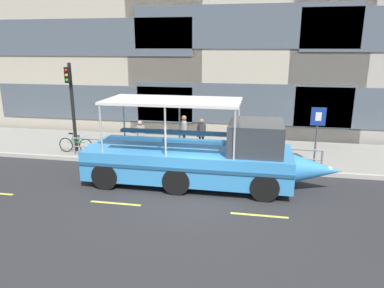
% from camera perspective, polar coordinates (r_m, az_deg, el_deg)
% --- Properties ---
extents(ground_plane, '(120.00, 120.00, 0.00)m').
position_cam_1_polar(ground_plane, '(12.66, -0.28, -8.56)').
color(ground_plane, '#2B2B2D').
extents(sidewalk, '(32.00, 4.80, 0.18)m').
position_cam_1_polar(sidewalk, '(17.83, 3.15, -1.07)').
color(sidewalk, gray).
rests_on(sidewalk, ground_plane).
extents(curb_edge, '(32.00, 0.18, 0.18)m').
position_cam_1_polar(curb_edge, '(15.48, 1.91, -3.65)').
color(curb_edge, '#B2ADA3').
rests_on(curb_edge, ground_plane).
extents(lane_centreline, '(25.80, 0.12, 0.01)m').
position_cam_1_polar(lane_centreline, '(11.81, -1.18, -10.39)').
color(lane_centreline, '#DBD64C').
rests_on(lane_centreline, ground_plane).
extents(curb_guardrail, '(11.26, 0.09, 0.84)m').
position_cam_1_polar(curb_guardrail, '(15.72, -0.31, -0.87)').
color(curb_guardrail, gray).
rests_on(curb_guardrail, sidewalk).
extents(traffic_light_pole, '(0.24, 0.46, 4.23)m').
position_cam_1_polar(traffic_light_pole, '(17.86, -18.78, 6.86)').
color(traffic_light_pole, black).
rests_on(traffic_light_pole, sidewalk).
extents(parking_sign, '(0.60, 0.12, 2.52)m').
position_cam_1_polar(parking_sign, '(15.81, 19.46, 2.67)').
color(parking_sign, '#4C4F54').
rests_on(parking_sign, sidewalk).
extents(leaned_bicycle, '(1.74, 0.46, 0.96)m').
position_cam_1_polar(leaned_bicycle, '(18.00, -18.12, -0.13)').
color(leaned_bicycle, black).
rests_on(leaned_bicycle, sidewalk).
extents(duck_tour_boat, '(9.65, 2.63, 3.24)m').
position_cam_1_polar(duck_tour_boat, '(13.51, 1.72, -2.12)').
color(duck_tour_boat, '#388CD1').
rests_on(duck_tour_boat, ground_plane).
extents(pedestrian_near_bow, '(0.40, 0.34, 1.70)m').
position_cam_1_polar(pedestrian_near_bow, '(16.31, 12.95, 1.03)').
color(pedestrian_near_bow, '#47423D').
rests_on(pedestrian_near_bow, sidewalk).
extents(pedestrian_mid_left, '(0.39, 0.35, 1.70)m').
position_cam_1_polar(pedestrian_mid_left, '(16.77, 1.52, 1.82)').
color(pedestrian_mid_left, black).
rests_on(pedestrian_mid_left, sidewalk).
extents(pedestrian_mid_right, '(0.29, 0.49, 1.78)m').
position_cam_1_polar(pedestrian_mid_right, '(17.15, -1.27, 2.29)').
color(pedestrian_mid_right, '#47423D').
rests_on(pedestrian_mid_right, sidewalk).
extents(pedestrian_near_stern, '(0.36, 0.32, 1.58)m').
position_cam_1_polar(pedestrian_near_stern, '(17.07, -8.30, 1.66)').
color(pedestrian_near_stern, '#47423D').
rests_on(pedestrian_near_stern, sidewalk).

